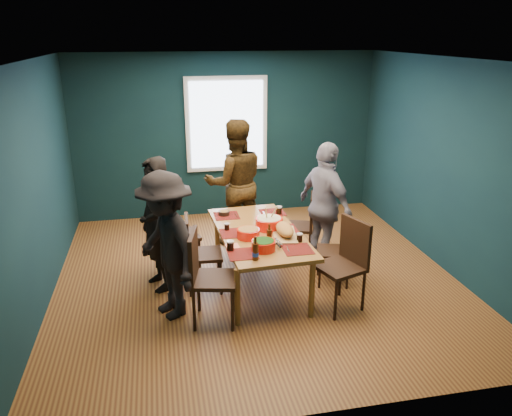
% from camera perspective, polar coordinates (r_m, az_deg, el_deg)
% --- Properties ---
extents(room, '(5.01, 5.01, 2.71)m').
position_cam_1_polar(room, '(6.25, -0.47, 4.48)').
color(room, '#99662C').
rests_on(room, ground).
extents(dining_table, '(1.05, 1.93, 0.71)m').
position_cam_1_polar(dining_table, '(6.06, 0.35, -3.27)').
color(dining_table, '#93602C').
rests_on(dining_table, floor).
extents(chair_left_far, '(0.54, 0.54, 0.99)m').
position_cam_1_polar(chair_left_far, '(6.52, -9.50, -2.53)').
color(chair_left_far, black).
rests_on(chair_left_far, floor).
extents(chair_left_mid, '(0.44, 0.44, 0.94)m').
position_cam_1_polar(chair_left_mid, '(6.03, -6.83, -4.55)').
color(chair_left_mid, black).
rests_on(chair_left_mid, floor).
extents(chair_left_near, '(0.55, 0.55, 1.04)m').
position_cam_1_polar(chair_left_near, '(5.34, -5.89, -7.16)').
color(chair_left_near, black).
rests_on(chair_left_near, floor).
extents(chair_right_far, '(0.52, 0.52, 0.91)m').
position_cam_1_polar(chair_right_far, '(6.89, 5.52, -1.48)').
color(chair_right_far, black).
rests_on(chair_right_far, floor).
extents(chair_right_mid, '(0.48, 0.48, 0.87)m').
position_cam_1_polar(chair_right_mid, '(6.25, 9.64, -4.21)').
color(chair_right_mid, black).
rests_on(chair_right_mid, floor).
extents(chair_right_near, '(0.60, 0.60, 1.04)m').
position_cam_1_polar(chair_right_near, '(5.71, 10.32, -5.57)').
color(chair_right_near, black).
rests_on(chair_right_near, floor).
extents(person_far_left, '(0.57, 0.69, 1.64)m').
position_cam_1_polar(person_far_left, '(6.06, -11.34, -1.88)').
color(person_far_left, black).
rests_on(person_far_left, floor).
extents(person_back, '(0.92, 0.73, 1.85)m').
position_cam_1_polar(person_back, '(7.22, -2.40, 2.87)').
color(person_back, black).
rests_on(person_back, floor).
extents(person_right, '(0.72, 1.07, 1.69)m').
position_cam_1_polar(person_right, '(6.55, 7.93, 0.20)').
color(person_right, white).
rests_on(person_right, floor).
extents(person_near_left, '(1.00, 1.22, 1.65)m').
position_cam_1_polar(person_near_left, '(5.44, -10.20, -4.29)').
color(person_near_left, black).
rests_on(person_near_left, floor).
extents(bowl_salad, '(0.27, 0.27, 0.11)m').
position_cam_1_polar(bowl_salad, '(5.83, -0.89, -2.87)').
color(bowl_salad, red).
rests_on(bowl_salad, dining_table).
extents(bowl_dumpling, '(0.34, 0.34, 0.31)m').
position_cam_1_polar(bowl_dumpling, '(6.10, 1.50, -1.69)').
color(bowl_dumpling, red).
rests_on(bowl_dumpling, dining_table).
extents(bowl_herbs, '(0.27, 0.27, 0.12)m').
position_cam_1_polar(bowl_herbs, '(5.51, 0.85, -4.24)').
color(bowl_herbs, red).
rests_on(bowl_herbs, dining_table).
extents(cutting_board, '(0.35, 0.67, 0.15)m').
position_cam_1_polar(cutting_board, '(5.89, 3.28, -2.59)').
color(cutting_board, tan).
rests_on(cutting_board, dining_table).
extents(small_bowl, '(0.15, 0.15, 0.06)m').
position_cam_1_polar(small_bowl, '(6.56, -3.68, -0.55)').
color(small_bowl, black).
rests_on(small_bowl, dining_table).
extents(beer_bottle_a, '(0.07, 0.07, 0.26)m').
position_cam_1_polar(beer_bottle_a, '(5.27, -0.07, -4.99)').
color(beer_bottle_a, '#441F0C').
rests_on(beer_bottle_a, dining_table).
extents(beer_bottle_b, '(0.06, 0.06, 0.24)m').
position_cam_1_polar(beer_bottle_b, '(5.66, 1.53, -3.23)').
color(beer_bottle_b, '#441F0C').
rests_on(beer_bottle_b, dining_table).
extents(cola_glass_a, '(0.08, 0.08, 0.11)m').
position_cam_1_polar(cola_glass_a, '(5.51, -2.95, -4.27)').
color(cola_glass_a, black).
rests_on(cola_glass_a, dining_table).
extents(cola_glass_b, '(0.07, 0.07, 0.10)m').
position_cam_1_polar(cola_glass_b, '(5.75, 5.00, -3.33)').
color(cola_glass_b, black).
rests_on(cola_glass_b, dining_table).
extents(cola_glass_c, '(0.08, 0.08, 0.11)m').
position_cam_1_polar(cola_glass_c, '(6.58, 2.64, -0.22)').
color(cola_glass_c, black).
rests_on(cola_glass_c, dining_table).
extents(cola_glass_d, '(0.06, 0.06, 0.09)m').
position_cam_1_polar(cola_glass_d, '(6.06, -3.35, -2.11)').
color(cola_glass_d, black).
rests_on(cola_glass_d, dining_table).
extents(napkin_a, '(0.18, 0.18, 0.00)m').
position_cam_1_polar(napkin_a, '(6.13, 3.39, -2.34)').
color(napkin_a, '#FF866B').
rests_on(napkin_a, dining_table).
extents(napkin_b, '(0.16, 0.16, 0.00)m').
position_cam_1_polar(napkin_b, '(5.63, -2.71, -4.38)').
color(napkin_b, '#FF866B').
rests_on(napkin_b, dining_table).
extents(napkin_c, '(0.20, 0.20, 0.00)m').
position_cam_1_polar(napkin_c, '(5.54, 5.18, -4.86)').
color(napkin_c, '#FF866B').
rests_on(napkin_c, dining_table).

